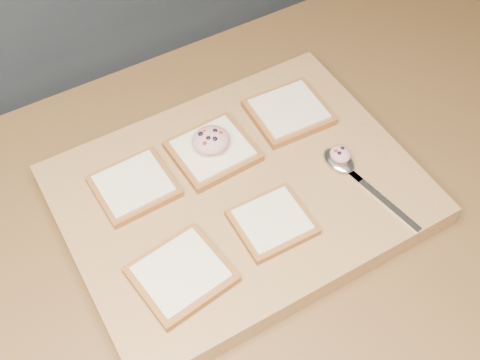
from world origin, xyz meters
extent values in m
cube|color=slate|center=(0.00, 0.00, 0.42)|extent=(1.90, 0.75, 0.84)
cube|color=brown|center=(0.00, 0.00, 0.87)|extent=(2.00, 0.80, 0.06)
cube|color=#B0884B|center=(0.06, 0.01, 0.92)|extent=(0.55, 0.42, 0.04)
cube|color=brown|center=(-0.09, 0.09, 0.95)|extent=(0.12, 0.11, 0.01)
cube|color=#FFE7C2|center=(-0.09, 0.09, 0.96)|extent=(0.11, 0.10, 0.00)
cube|color=brown|center=(0.05, 0.09, 0.95)|extent=(0.13, 0.12, 0.01)
cube|color=#FFE7C2|center=(0.05, 0.09, 0.96)|extent=(0.11, 0.10, 0.00)
cube|color=brown|center=(0.21, 0.10, 0.95)|extent=(0.13, 0.12, 0.01)
cube|color=#FFE7C2|center=(0.21, 0.10, 0.96)|extent=(0.11, 0.10, 0.00)
cube|color=brown|center=(-0.10, -0.09, 0.95)|extent=(0.14, 0.13, 0.01)
cube|color=#FFE7C2|center=(-0.10, -0.09, 0.96)|extent=(0.12, 0.11, 0.00)
cube|color=brown|center=(0.06, -0.08, 0.95)|extent=(0.11, 0.10, 0.01)
cube|color=#FFE7C2|center=(0.06, -0.08, 0.96)|extent=(0.10, 0.09, 0.00)
ellipsoid|color=#DC938D|center=(0.05, 0.09, 0.98)|extent=(0.06, 0.06, 0.03)
sphere|color=black|center=(0.06, 0.10, 0.99)|extent=(0.01, 0.01, 0.01)
sphere|color=black|center=(0.04, 0.10, 0.99)|extent=(0.01, 0.01, 0.01)
sphere|color=black|center=(0.05, 0.08, 0.99)|extent=(0.01, 0.01, 0.01)
sphere|color=black|center=(0.05, 0.09, 0.99)|extent=(0.01, 0.01, 0.01)
sphere|color=#A5140C|center=(0.07, 0.09, 0.99)|extent=(0.01, 0.01, 0.01)
sphere|color=#A5140C|center=(0.05, 0.11, 0.99)|extent=(0.01, 0.01, 0.01)
sphere|color=#A5140C|center=(0.04, 0.09, 0.99)|extent=(0.01, 0.01, 0.01)
ellipsoid|color=silver|center=(0.22, -0.03, 0.95)|extent=(0.05, 0.07, 0.01)
cube|color=silver|center=(0.22, -0.06, 0.95)|extent=(0.02, 0.04, 0.00)
cube|color=silver|center=(0.24, -0.12, 0.95)|extent=(0.04, 0.15, 0.00)
ellipsoid|color=#DC938D|center=(0.22, -0.03, 0.97)|extent=(0.03, 0.04, 0.02)
sphere|color=black|center=(0.23, -0.03, 0.97)|extent=(0.01, 0.01, 0.01)
sphere|color=black|center=(0.22, -0.03, 0.97)|extent=(0.01, 0.01, 0.01)
sphere|color=#A5140C|center=(0.21, -0.03, 0.97)|extent=(0.01, 0.01, 0.01)
camera|label=1|loc=(-0.23, -0.48, 1.71)|focal=45.00mm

